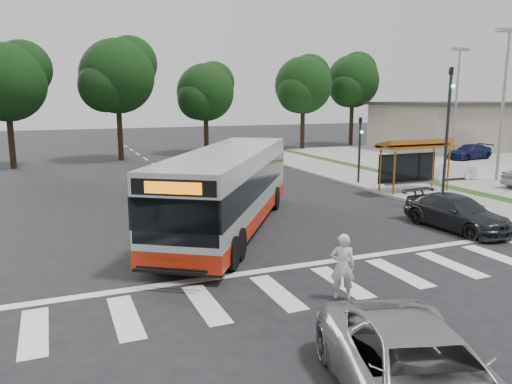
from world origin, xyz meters
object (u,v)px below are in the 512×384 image
dark_sedan (457,213)px  silver_suv_south (420,377)px  pedestrian (343,267)px  transit_bus (228,190)px

dark_sedan → silver_suv_south: size_ratio=0.87×
silver_suv_south → dark_sedan: bearing=60.3°
silver_suv_south → pedestrian: bearing=89.1°
pedestrian → dark_sedan: 9.04m
dark_sedan → silver_suv_south: silver_suv_south is taller
transit_bus → silver_suv_south: bearing=-61.7°
dark_sedan → pedestrian: bearing=-156.0°
transit_bus → silver_suv_south: size_ratio=2.30×
silver_suv_south → transit_bus: bearing=101.7°
transit_bus → pedestrian: 7.75m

